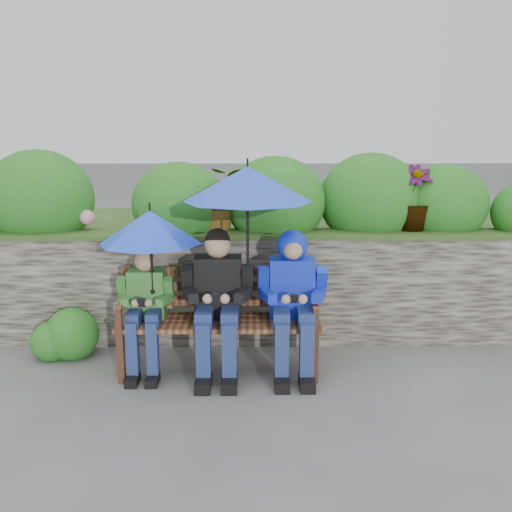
{
  "coord_description": "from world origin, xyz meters",
  "views": [
    {
      "loc": [
        -0.03,
        -4.36,
        1.94
      ],
      "look_at": [
        0.0,
        0.1,
        0.95
      ],
      "focal_mm": 40.0,
      "sensor_mm": 36.0,
      "label": 1
    }
  ],
  "objects_px": {
    "boy_left": "(145,304)",
    "boy_middle": "(218,297)",
    "park_bench": "(220,312)",
    "boy_right": "(293,292)",
    "umbrella_left": "(150,227)",
    "umbrella_right": "(248,184)"
  },
  "relations": [
    {
      "from": "boy_left",
      "to": "umbrella_left",
      "type": "bearing_deg",
      "value": 11.97
    },
    {
      "from": "park_bench",
      "to": "boy_right",
      "type": "height_order",
      "value": "boy_right"
    },
    {
      "from": "umbrella_right",
      "to": "umbrella_left",
      "type": "bearing_deg",
      "value": 179.89
    },
    {
      "from": "boy_middle",
      "to": "umbrella_right",
      "type": "bearing_deg",
      "value": 6.68
    },
    {
      "from": "boy_left",
      "to": "boy_middle",
      "type": "height_order",
      "value": "boy_middle"
    },
    {
      "from": "park_bench",
      "to": "boy_left",
      "type": "height_order",
      "value": "boy_left"
    },
    {
      "from": "park_bench",
      "to": "boy_left",
      "type": "bearing_deg",
      "value": -173.65
    },
    {
      "from": "boy_right",
      "to": "umbrella_left",
      "type": "relative_size",
      "value": 1.43
    },
    {
      "from": "boy_right",
      "to": "umbrella_left",
      "type": "xyz_separation_m",
      "value": [
        -1.11,
        0.01,
        0.52
      ]
    },
    {
      "from": "boy_right",
      "to": "umbrella_right",
      "type": "xyz_separation_m",
      "value": [
        -0.36,
        0.01,
        0.85
      ]
    },
    {
      "from": "boy_middle",
      "to": "boy_right",
      "type": "bearing_deg",
      "value": 1.45
    },
    {
      "from": "umbrella_left",
      "to": "umbrella_right",
      "type": "height_order",
      "value": "umbrella_right"
    },
    {
      "from": "boy_middle",
      "to": "boy_right",
      "type": "relative_size",
      "value": 1.02
    },
    {
      "from": "boy_right",
      "to": "umbrella_right",
      "type": "distance_m",
      "value": 0.92
    },
    {
      "from": "boy_middle",
      "to": "boy_left",
      "type": "bearing_deg",
      "value": 178.38
    },
    {
      "from": "park_bench",
      "to": "boy_middle",
      "type": "xyz_separation_m",
      "value": [
        -0.01,
        -0.08,
        0.16
      ]
    },
    {
      "from": "park_bench",
      "to": "boy_middle",
      "type": "bearing_deg",
      "value": -95.67
    },
    {
      "from": "boy_right",
      "to": "umbrella_right",
      "type": "bearing_deg",
      "value": 177.91
    },
    {
      "from": "boy_left",
      "to": "boy_right",
      "type": "relative_size",
      "value": 0.88
    },
    {
      "from": "boy_right",
      "to": "umbrella_right",
      "type": "height_order",
      "value": "umbrella_right"
    },
    {
      "from": "park_bench",
      "to": "boy_left",
      "type": "xyz_separation_m",
      "value": [
        -0.59,
        -0.07,
        0.09
      ]
    },
    {
      "from": "boy_right",
      "to": "umbrella_left",
      "type": "height_order",
      "value": "umbrella_left"
    }
  ]
}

